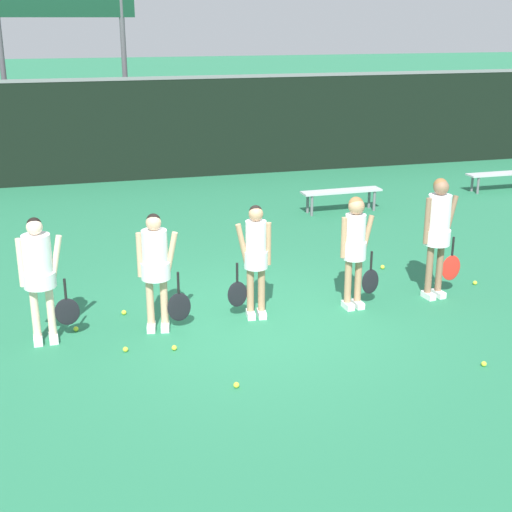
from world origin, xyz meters
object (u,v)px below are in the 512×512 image
(tennis_ball_7, at_px, (124,312))
(player_1, at_px, (156,263))
(bench_far, at_px, (506,175))
(tennis_ball_1, at_px, (174,348))
(player_3, at_px, (355,243))
(scoreboard, at_px, (60,2))
(tennis_ball_6, at_px, (236,385))
(player_0, at_px, (39,270))
(tennis_ball_8, at_px, (125,349))
(tennis_ball_0, at_px, (76,329))
(player_4, at_px, (438,228))
(tennis_ball_4, at_px, (383,267))
(player_2, at_px, (255,254))
(tennis_ball_5, at_px, (484,364))
(tennis_ball_2, at_px, (475,283))
(tennis_ball_9, at_px, (172,302))
(bench_courtside, at_px, (341,193))

(tennis_ball_7, bearing_deg, player_1, -56.57)
(bench_far, height_order, tennis_ball_7, bench_far)
(player_1, bearing_deg, tennis_ball_7, 133.26)
(tennis_ball_1, bearing_deg, tennis_ball_7, 110.80)
(player_3, distance_m, tennis_ball_1, 2.96)
(scoreboard, height_order, tennis_ball_6, scoreboard)
(player_0, distance_m, tennis_ball_8, 1.46)
(tennis_ball_0, bearing_deg, player_4, -1.72)
(tennis_ball_1, bearing_deg, player_4, 10.77)
(bench_far, xyz_separation_m, tennis_ball_1, (-9.14, -6.55, -0.35))
(tennis_ball_8, bearing_deg, tennis_ball_0, 125.63)
(scoreboard, bearing_deg, tennis_ball_1, -85.89)
(player_0, distance_m, tennis_ball_1, 1.95)
(tennis_ball_4, bearing_deg, player_3, -129.08)
(player_2, distance_m, tennis_ball_6, 2.23)
(player_0, height_order, tennis_ball_5, player_0)
(scoreboard, xyz_separation_m, tennis_ball_6, (1.37, -13.00, -4.32))
(bench_far, distance_m, tennis_ball_8, 11.67)
(tennis_ball_7, bearing_deg, tennis_ball_4, 10.34)
(tennis_ball_2, xyz_separation_m, tennis_ball_5, (-1.41, -2.46, -0.00))
(player_0, bearing_deg, tennis_ball_9, 22.45)
(scoreboard, distance_m, tennis_ball_2, 13.00)
(bench_courtside, xyz_separation_m, bench_far, (4.58, 0.81, -0.03))
(player_4, relative_size, tennis_ball_2, 27.05)
(tennis_ball_0, bearing_deg, tennis_ball_5, -26.66)
(tennis_ball_7, bearing_deg, tennis_ball_8, -94.65)
(bench_courtside, distance_m, tennis_ball_4, 3.72)
(player_0, bearing_deg, bench_far, 26.13)
(tennis_ball_2, distance_m, tennis_ball_8, 5.59)
(tennis_ball_2, height_order, tennis_ball_9, tennis_ball_2)
(tennis_ball_1, bearing_deg, tennis_ball_4, 28.72)
(scoreboard, bearing_deg, player_1, -86.11)
(tennis_ball_0, height_order, tennis_ball_9, tennis_ball_0)
(tennis_ball_4, relative_size, tennis_ball_6, 1.03)
(tennis_ball_5, xyz_separation_m, tennis_ball_7, (-4.01, 2.74, 0.00))
(tennis_ball_9, bearing_deg, tennis_ball_7, -163.28)
(tennis_ball_1, xyz_separation_m, tennis_ball_8, (-0.60, 0.12, -0.00))
(bench_courtside, xyz_separation_m, tennis_ball_4, (-0.72, -3.63, -0.37))
(tennis_ball_8, bearing_deg, player_4, 7.95)
(tennis_ball_4, xyz_separation_m, tennis_ball_8, (-4.44, -1.98, -0.00))
(tennis_ball_4, height_order, tennis_ball_7, same)
(player_3, bearing_deg, tennis_ball_6, -142.72)
(tennis_ball_0, distance_m, tennis_ball_8, 0.99)
(tennis_ball_2, bearing_deg, bench_courtside, 94.37)
(player_0, xyz_separation_m, player_4, (5.58, 0.06, 0.10))
(player_3, distance_m, tennis_ball_9, 2.78)
(bench_far, xyz_separation_m, tennis_ball_6, (-8.62, -7.68, -0.35))
(player_2, height_order, tennis_ball_1, player_2)
(tennis_ball_6, xyz_separation_m, tennis_ball_9, (-0.30, 2.67, -0.00))
(tennis_ball_4, xyz_separation_m, tennis_ball_5, (-0.33, -3.53, -0.00))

